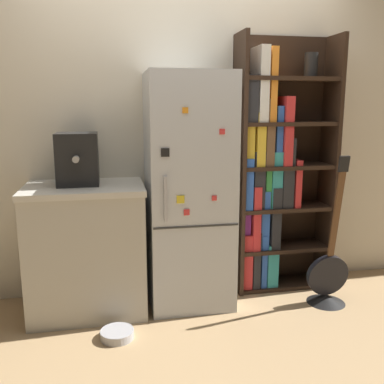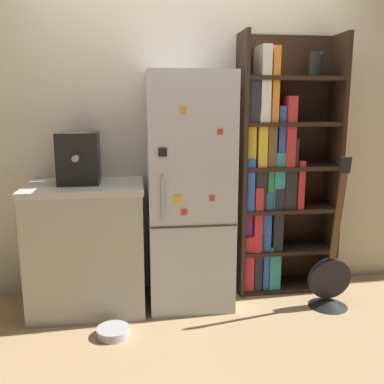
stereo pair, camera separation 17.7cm
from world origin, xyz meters
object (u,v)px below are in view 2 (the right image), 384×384
bookshelf (275,174)px  guitar (329,285)px  espresso_machine (79,158)px  refrigerator (189,191)px  pet_bowl (113,331)px

bookshelf → guitar: size_ratio=1.76×
bookshelf → guitar: bookshelf is taller
bookshelf → espresso_machine: 1.48m
guitar → bookshelf: bearing=127.7°
refrigerator → bookshelf: bookshelf is taller
refrigerator → pet_bowl: refrigerator is taller
pet_bowl → bookshelf: bearing=26.1°
refrigerator → guitar: size_ratio=1.50×
guitar → pet_bowl: guitar is taller
bookshelf → pet_bowl: (-1.24, -0.61, -0.90)m
bookshelf → guitar: (0.31, -0.40, -0.76)m
guitar → pet_bowl: 1.57m
espresso_machine → pet_bowl: (0.22, -0.49, -1.06)m
refrigerator → pet_bowl: 1.08m
espresso_machine → guitar: (1.77, -0.28, -0.93)m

